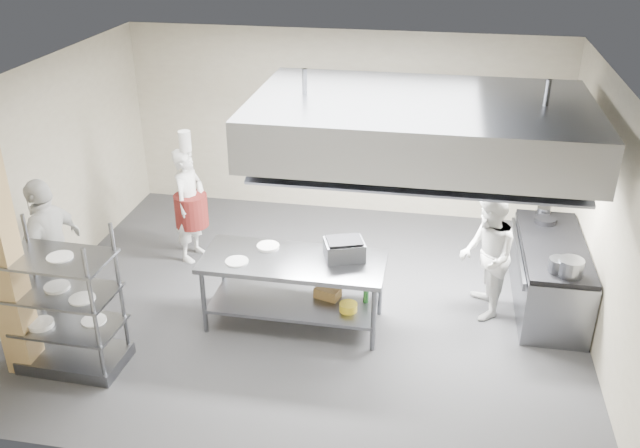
% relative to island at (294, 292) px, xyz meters
% --- Properties ---
extents(floor, '(7.00, 7.00, 0.00)m').
position_rel_island_xyz_m(floor, '(0.08, 0.50, -0.46)').
color(floor, '#28282A').
rests_on(floor, ground).
extents(ceiling, '(7.00, 7.00, 0.00)m').
position_rel_island_xyz_m(ceiling, '(0.08, 0.50, 2.54)').
color(ceiling, silver).
rests_on(ceiling, wall_back).
extents(wall_back, '(7.00, 0.00, 7.00)m').
position_rel_island_xyz_m(wall_back, '(0.08, 3.50, 1.04)').
color(wall_back, tan).
rests_on(wall_back, ground).
extents(wall_left, '(0.00, 6.00, 6.00)m').
position_rel_island_xyz_m(wall_left, '(-3.42, 0.50, 1.04)').
color(wall_left, tan).
rests_on(wall_left, ground).
extents(wall_right, '(0.00, 6.00, 6.00)m').
position_rel_island_xyz_m(wall_right, '(3.58, 0.50, 1.04)').
color(wall_right, tan).
rests_on(wall_right, ground).
extents(column, '(0.30, 0.30, 3.00)m').
position_rel_island_xyz_m(column, '(-2.82, -1.40, 1.04)').
color(column, tan).
rests_on(column, floor).
extents(exhaust_hood, '(4.00, 2.50, 0.60)m').
position_rel_island_xyz_m(exhaust_hood, '(1.38, 0.90, 1.94)').
color(exhaust_hood, gray).
rests_on(exhaust_hood, ceiling).
extents(hood_strip_a, '(1.60, 0.12, 0.04)m').
position_rel_island_xyz_m(hood_strip_a, '(0.48, 0.90, 1.62)').
color(hood_strip_a, white).
rests_on(hood_strip_a, exhaust_hood).
extents(hood_strip_b, '(1.60, 0.12, 0.04)m').
position_rel_island_xyz_m(hood_strip_b, '(2.28, 0.90, 1.62)').
color(hood_strip_b, white).
rests_on(hood_strip_b, exhaust_hood).
extents(wall_shelf, '(1.50, 0.28, 0.04)m').
position_rel_island_xyz_m(wall_shelf, '(1.88, 3.34, 1.04)').
color(wall_shelf, gray).
rests_on(wall_shelf, wall_back).
extents(island, '(2.23, 0.94, 0.91)m').
position_rel_island_xyz_m(island, '(0.00, 0.00, 0.00)').
color(island, slate).
rests_on(island, floor).
extents(island_worktop, '(2.23, 0.94, 0.06)m').
position_rel_island_xyz_m(island_worktop, '(0.00, 0.00, 0.42)').
color(island_worktop, gray).
rests_on(island_worktop, island).
extents(island_undershelf, '(2.05, 0.84, 0.04)m').
position_rel_island_xyz_m(island_undershelf, '(0.00, 0.00, -0.16)').
color(island_undershelf, slate).
rests_on(island_undershelf, island).
extents(pass_rack, '(1.17, 0.70, 1.72)m').
position_rel_island_xyz_m(pass_rack, '(-2.30, -1.25, 0.40)').
color(pass_rack, slate).
rests_on(pass_rack, floor).
extents(cooking_range, '(0.80, 2.00, 0.84)m').
position_rel_island_xyz_m(cooking_range, '(3.16, 1.00, -0.04)').
color(cooking_range, slate).
rests_on(cooking_range, floor).
extents(range_top, '(0.78, 1.96, 0.06)m').
position_rel_island_xyz_m(range_top, '(3.16, 1.00, 0.41)').
color(range_top, black).
rests_on(range_top, cooking_range).
extents(chef_head, '(0.51, 0.68, 1.70)m').
position_rel_island_xyz_m(chef_head, '(-1.82, 1.40, 0.39)').
color(chef_head, silver).
rests_on(chef_head, floor).
extents(chef_line, '(0.70, 0.86, 1.66)m').
position_rel_island_xyz_m(chef_line, '(2.31, 0.66, 0.37)').
color(chef_line, white).
rests_on(chef_line, floor).
extents(chef_plating, '(0.55, 1.15, 1.91)m').
position_rel_island_xyz_m(chef_plating, '(-2.92, -0.41, 0.50)').
color(chef_plating, silver).
rests_on(chef_plating, floor).
extents(griddle, '(0.56, 0.49, 0.23)m').
position_rel_island_xyz_m(griddle, '(0.60, 0.14, 0.57)').
color(griddle, slate).
rests_on(griddle, island_worktop).
extents(wicker_basket, '(0.35, 0.29, 0.13)m').
position_rel_island_xyz_m(wicker_basket, '(0.40, 0.16, -0.07)').
color(wicker_basket, olive).
rests_on(wicker_basket, island_undershelf).
extents(stockpot, '(0.29, 0.29, 0.20)m').
position_rel_island_xyz_m(stockpot, '(3.22, 0.23, 0.55)').
color(stockpot, gray).
rests_on(stockpot, range_top).
extents(plate_stack, '(0.28, 0.28, 0.05)m').
position_rel_island_xyz_m(plate_stack, '(-2.30, -1.25, 0.10)').
color(plate_stack, white).
rests_on(plate_stack, pass_rack).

